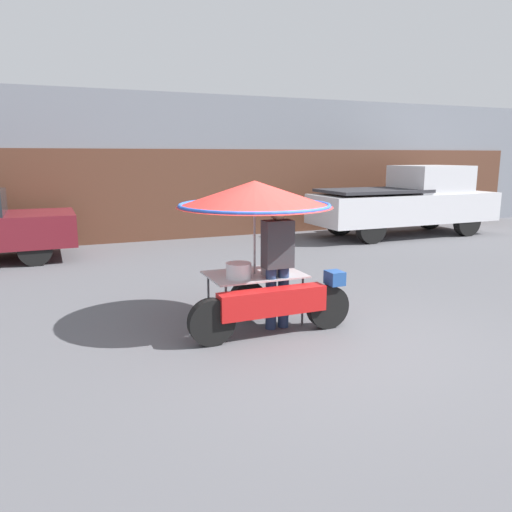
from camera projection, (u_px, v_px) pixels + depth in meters
ground_plane at (314, 339)px, 6.18m from camera, size 36.00×36.00×0.00m
shopfront_building at (157, 167)px, 13.99m from camera, size 28.00×2.06×3.84m
vendor_motorcycle_cart at (257, 212)px, 6.45m from camera, size 2.16×2.04×1.91m
vendor_person at (278, 259)px, 6.39m from camera, size 0.38×0.22×1.65m
pickup_truck at (408, 202)px, 14.03m from camera, size 5.39×1.76×1.95m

